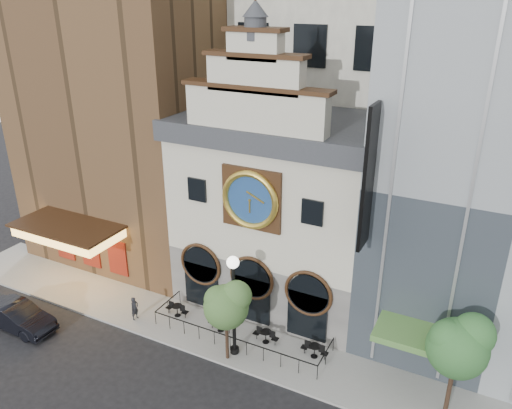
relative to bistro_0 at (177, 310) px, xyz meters
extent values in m
plane|color=black|center=(4.62, -2.52, -0.61)|extent=(120.00, 120.00, 0.00)
cube|color=gray|center=(4.62, -0.02, -0.54)|extent=(44.00, 5.00, 0.15)
cube|color=#605E5B|center=(4.62, 5.48, 1.54)|extent=(12.00, 8.00, 4.00)
cube|color=beige|center=(4.62, 5.48, 7.04)|extent=(12.00, 8.00, 7.00)
cube|color=#2D3035|center=(4.62, 5.48, 11.14)|extent=(12.60, 8.60, 1.20)
cube|color=#341E0F|center=(4.62, 1.40, 7.94)|extent=(3.60, 0.25, 3.60)
cylinder|color=navy|center=(4.62, 1.26, 7.94)|extent=(3.10, 0.12, 3.10)
torus|color=gold|center=(4.62, 1.18, 7.94)|extent=(3.46, 0.36, 3.46)
cylinder|color=#2D3035|center=(4.62, 1.88, 16.84)|extent=(1.10, 1.10, 1.10)
cone|color=#2D3035|center=(4.62, 1.88, 17.79)|extent=(1.30, 1.30, 0.80)
cube|color=brown|center=(-8.38, 7.48, 12.04)|extent=(14.00, 12.00, 25.00)
cube|color=#FFBF59|center=(-8.38, -0.22, 3.74)|extent=(7.00, 3.40, 0.70)
cube|color=#341E0F|center=(-8.38, -0.22, 4.19)|extent=(7.40, 3.80, 0.15)
cube|color=maroon|center=(-8.38, 1.43, 1.54)|extent=(5.60, 0.15, 2.60)
cube|color=#52833B|center=(14.62, 0.28, 2.84)|extent=(4.50, 2.40, 0.35)
cube|color=black|center=(11.22, 0.48, 10.54)|extent=(0.18, 1.60, 7.00)
cylinder|color=black|center=(0.00, 0.00, 0.28)|extent=(0.68, 0.68, 0.03)
cylinder|color=black|center=(0.00, 0.00, -0.09)|extent=(0.06, 0.06, 0.72)
cylinder|color=black|center=(3.23, -0.06, 0.28)|extent=(0.68, 0.68, 0.03)
cylinder|color=black|center=(3.23, -0.06, -0.09)|extent=(0.06, 0.06, 0.72)
cylinder|color=black|center=(6.15, 0.20, 0.28)|extent=(0.68, 0.68, 0.03)
cylinder|color=black|center=(6.15, 0.20, -0.09)|extent=(0.06, 0.06, 0.72)
cylinder|color=black|center=(9.14, 0.30, 0.28)|extent=(0.68, 0.68, 0.03)
cylinder|color=black|center=(9.14, 0.30, -0.09)|extent=(0.06, 0.06, 0.72)
imported|color=black|center=(-8.08, -5.26, 0.22)|extent=(5.05, 1.80, 1.66)
imported|color=black|center=(-2.16, -1.46, 0.31)|extent=(0.44, 0.61, 1.55)
cylinder|color=black|center=(4.95, -1.41, 2.37)|extent=(0.20, 0.20, 5.66)
cylinder|color=black|center=(4.95, -1.41, -0.29)|extent=(0.50, 0.50, 0.34)
sphere|color=white|center=(4.95, -1.41, 5.42)|extent=(0.68, 0.68, 0.68)
sphere|color=#225120|center=(4.28, -1.46, 3.22)|extent=(0.63, 0.63, 0.63)
sphere|color=#225120|center=(5.63, -1.36, 3.22)|extent=(0.63, 0.63, 0.63)
cylinder|color=#382619|center=(4.81, -1.99, 0.86)|extent=(0.19, 0.19, 2.65)
sphere|color=#385F26|center=(4.81, -1.99, 2.94)|extent=(2.46, 2.46, 2.46)
sphere|color=#385F26|center=(5.29, -1.71, 3.61)|extent=(1.70, 1.70, 1.70)
sphere|color=#385F26|center=(4.43, -2.18, 3.42)|extent=(1.51, 1.51, 1.51)
cylinder|color=#382619|center=(16.30, -0.63, 1.06)|extent=(0.22, 0.22, 3.05)
sphere|color=#275E25|center=(16.30, -0.63, 3.46)|extent=(2.83, 2.83, 2.83)
sphere|color=#275E25|center=(16.84, -0.30, 4.22)|extent=(1.96, 1.96, 1.96)
sphere|color=#275E25|center=(15.86, -0.85, 4.00)|extent=(1.74, 1.74, 1.74)
camera|label=1|loc=(16.41, -21.26, 18.51)|focal=35.00mm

